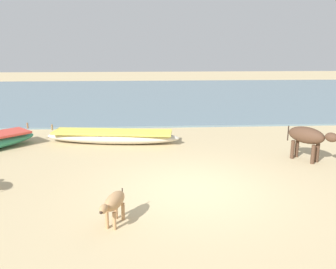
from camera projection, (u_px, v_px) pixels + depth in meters
name	position (u px, v px, depth m)	size (l,w,h in m)	color
ground	(193.00, 190.00, 8.49)	(80.00, 80.00, 0.00)	tan
sea_water	(162.00, 95.00, 24.59)	(60.00, 20.00, 0.08)	slate
fishing_boat_2	(113.00, 136.00, 12.49)	(4.79, 1.51, 0.64)	beige
cow_adult_dark	(308.00, 137.00, 10.46)	(1.16, 1.41, 1.02)	#4C3323
calf_near_tan	(114.00, 203.00, 6.72)	(0.51, 0.95, 0.63)	tan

